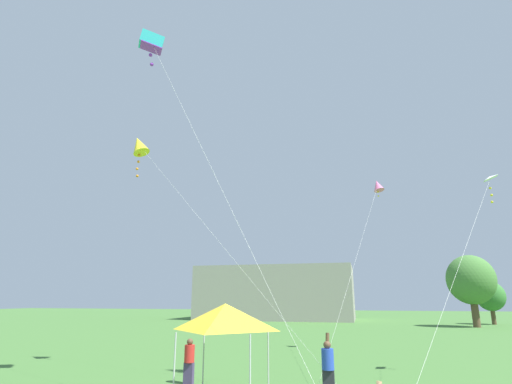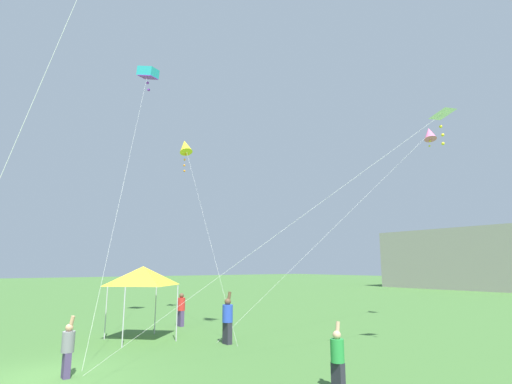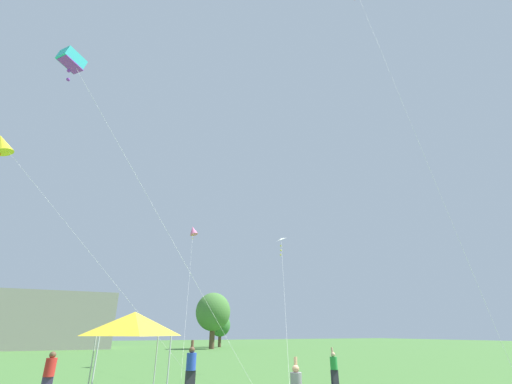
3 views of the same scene
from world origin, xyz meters
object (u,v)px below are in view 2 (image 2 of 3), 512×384
person_red_shirt (181,308)px  kite_white_delta_1 (439,117)px  person_green_shirt (338,357)px  person_grey_shirt (68,348)px  person_blue_shirt (228,318)px  festival_tent (143,276)px  kite_cyan_box_0 (148,73)px  kite_pink_diamond_3 (429,134)px  kite_yellow_diamond_4 (185,147)px

person_red_shirt → kite_white_delta_1: kite_white_delta_1 is taller
person_green_shirt → person_grey_shirt: size_ratio=1.00×
person_blue_shirt → kite_white_delta_1: bearing=-55.8°
festival_tent → person_green_shirt: festival_tent is taller
festival_tent → kite_cyan_box_0: 12.70m
person_green_shirt → kite_cyan_box_0: size_ratio=0.11×
person_green_shirt → kite_pink_diamond_3: bearing=38.8°
person_blue_shirt → kite_yellow_diamond_4: (-9.93, 2.73, 10.37)m
kite_yellow_diamond_4 → kite_pink_diamond_3: bearing=35.8°
person_blue_shirt → person_red_shirt: person_blue_shirt is taller
festival_tent → kite_white_delta_1: bearing=33.9°
festival_tent → kite_white_delta_1: kite_white_delta_1 is taller
person_green_shirt → kite_cyan_box_0: 19.88m
festival_tent → kite_white_delta_1: (10.42, 7.00, 5.88)m
person_red_shirt → kite_white_delta_1: (13.00, 3.77, 7.68)m
person_grey_shirt → person_red_shirt: (-7.10, 7.13, 0.09)m
person_grey_shirt → person_blue_shirt: size_ratio=0.82×
person_red_shirt → kite_yellow_diamond_4: bearing=84.9°
person_blue_shirt → person_grey_shirt: bearing=-163.6°
kite_cyan_box_0 → person_grey_shirt: bearing=-30.9°
person_grey_shirt → kite_white_delta_1: kite_white_delta_1 is taller
person_red_shirt → kite_yellow_diamond_4: size_ratio=0.14×
person_grey_shirt → person_red_shirt: person_grey_shirt is taller
festival_tent → kite_yellow_diamond_4: bearing=142.5°
person_green_shirt → festival_tent: bearing=119.1°
person_grey_shirt → kite_cyan_box_0: (-8.78, 5.25, 13.79)m
festival_tent → person_red_shirt: 4.51m
festival_tent → kite_pink_diamond_3: kite_pink_diamond_3 is taller
person_grey_shirt → kite_white_delta_1: bearing=-23.6°
kite_yellow_diamond_4 → person_grey_shirt: bearing=-38.8°
kite_cyan_box_0 → kite_yellow_diamond_4: kite_cyan_box_0 is taller
festival_tent → kite_pink_diamond_3: 17.58m
kite_pink_diamond_3 → person_green_shirt: bearing=-72.3°
person_grey_shirt → kite_yellow_diamond_4: bearing=55.9°
person_green_shirt → kite_pink_diamond_3: kite_pink_diamond_3 is taller
person_grey_shirt → person_red_shirt: 10.07m
person_green_shirt → person_red_shirt: 12.77m
kite_pink_diamond_3 → kite_yellow_diamond_4: bearing=-144.2°
person_red_shirt → kite_pink_diamond_3: (8.45, 11.29, 9.79)m
festival_tent → person_blue_shirt: (3.02, 2.57, -1.71)m
kite_white_delta_1 → kite_yellow_diamond_4: 17.64m
kite_cyan_box_0 → kite_white_delta_1: bearing=21.1°
kite_cyan_box_0 → kite_pink_diamond_3: bearing=52.5°
person_blue_shirt → kite_pink_diamond_3: bearing=-10.1°
kite_white_delta_1 → kite_pink_diamond_3: bearing=121.2°
person_green_shirt → person_grey_shirt: 7.69m
person_red_shirt → kite_white_delta_1: size_ratio=0.16×
kite_pink_diamond_3 → kite_yellow_diamond_4: (-12.78, -9.22, 0.66)m
festival_tent → person_red_shirt: bearing=128.7°
person_grey_shirt → person_blue_shirt: person_blue_shirt is taller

